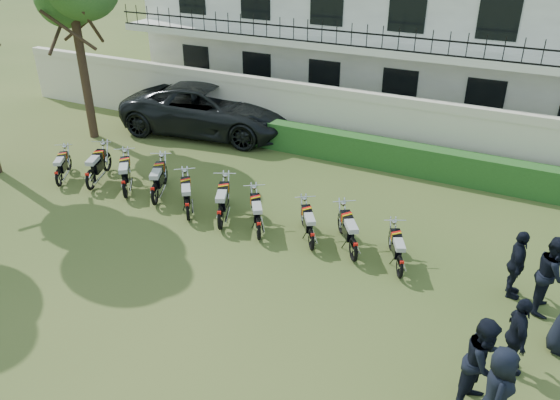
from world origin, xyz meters
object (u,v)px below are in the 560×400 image
(officer_4, at_px, (552,275))
(officer_5, at_px, (517,264))
(motorcycle_7, at_px, (311,235))
(motorcycle_6, at_px, (258,224))
(officer_1, at_px, (483,363))
(motorcycle_4, at_px, (187,205))
(motorcycle_1, at_px, (90,175))
(motorcycle_8, at_px, (354,244))
(officer_0, at_px, (498,390))
(motorcycle_5, at_px, (220,213))
(motorcycle_2, at_px, (124,183))
(motorcycle_0, at_px, (58,174))
(officer_2, at_px, (517,336))
(suv, at_px, (210,109))
(motorcycle_3, at_px, (154,189))
(motorcycle_9, at_px, (400,262))

(officer_4, bearing_deg, officer_5, 75.45)
(motorcycle_7, relative_size, officer_5, 0.93)
(motorcycle_6, relative_size, officer_1, 0.90)
(motorcycle_4, bearing_deg, motorcycle_6, -37.05)
(motorcycle_1, bearing_deg, motorcycle_8, -22.77)
(officer_0, bearing_deg, motorcycle_5, 60.26)
(motorcycle_2, relative_size, motorcycle_4, 1.04)
(officer_0, height_order, officer_5, officer_0)
(motorcycle_2, distance_m, motorcycle_5, 3.58)
(motorcycle_8, distance_m, officer_5, 3.68)
(motorcycle_6, height_order, officer_5, officer_5)
(officer_4, bearing_deg, motorcycle_0, 92.15)
(officer_5, bearing_deg, motorcycle_0, 86.11)
(officer_4, bearing_deg, officer_2, 169.22)
(officer_5, bearing_deg, motorcycle_5, 87.60)
(motorcycle_2, xyz_separation_m, officer_2, (11.23, -2.21, 0.30))
(motorcycle_4, distance_m, officer_1, 8.84)
(officer_2, bearing_deg, motorcycle_2, 61.98)
(motorcycle_2, relative_size, motorcycle_8, 1.01)
(officer_1, xyz_separation_m, officer_5, (0.19, 3.52, -0.08))
(motorcycle_6, bearing_deg, motorcycle_2, 142.80)
(motorcycle_1, relative_size, motorcycle_8, 1.17)
(motorcycle_7, relative_size, suv, 0.23)
(motorcycle_4, xyz_separation_m, motorcycle_5, (1.08, -0.00, 0.02))
(motorcycle_2, bearing_deg, suv, 60.72)
(suv, bearing_deg, motorcycle_0, 157.59)
(motorcycle_2, xyz_separation_m, motorcycle_3, (1.08, 0.05, 0.01))
(motorcycle_9, bearing_deg, motorcycle_0, 154.65)
(motorcycle_2, xyz_separation_m, officer_4, (11.69, 0.03, 0.39))
(motorcycle_6, xyz_separation_m, motorcycle_8, (2.58, 0.17, 0.01))
(motorcycle_4, distance_m, suv, 7.11)
(motorcycle_8, height_order, officer_0, officer_0)
(motorcycle_1, xyz_separation_m, motorcycle_8, (8.64, -0.04, -0.03))
(motorcycle_0, xyz_separation_m, suv, (1.55, 6.32, 0.49))
(officer_0, bearing_deg, motorcycle_8, 40.99)
(motorcycle_5, relative_size, motorcycle_7, 1.23)
(motorcycle_4, xyz_separation_m, officer_5, (8.48, 0.50, 0.33))
(motorcycle_6, relative_size, motorcycle_9, 1.01)
(officer_2, bearing_deg, motorcycle_9, 37.13)
(motorcycle_6, bearing_deg, motorcycle_3, 140.99)
(motorcycle_7, bearing_deg, motorcycle_6, 153.04)
(officer_4, bearing_deg, motorcycle_3, 90.58)
(motorcycle_3, height_order, officer_0, officer_0)
(motorcycle_1, xyz_separation_m, officer_0, (12.41, -3.69, 0.31))
(officer_5, bearing_deg, motorcycle_3, 84.76)
(officer_2, bearing_deg, suv, 38.93)
(motorcycle_1, bearing_deg, officer_4, -22.09)
(motorcycle_8, bearing_deg, motorcycle_0, 147.51)
(motorcycle_6, xyz_separation_m, motorcycle_7, (1.44, 0.17, -0.03))
(motorcycle_5, distance_m, officer_2, 7.91)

